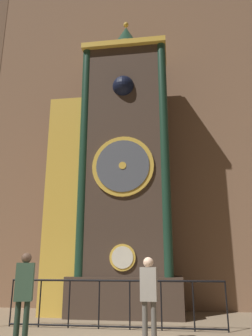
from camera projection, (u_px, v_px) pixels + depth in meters
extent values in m
cube|color=#846047|center=(138.00, 104.00, 13.31)|extent=(24.00, 0.30, 15.53)
cube|color=#423328|center=(126.00, 296.00, 9.95)|extent=(3.46, 1.61, 1.14)
cube|color=#423328|center=(126.00, 154.00, 11.21)|extent=(2.77, 1.40, 7.95)
cube|color=gold|center=(126.00, 55.00, 12.18)|extent=(2.99, 1.54, 0.20)
cylinder|color=gold|center=(123.00, 257.00, 9.57)|extent=(0.77, 0.05, 0.77)
cylinder|color=silver|center=(122.00, 257.00, 9.54)|extent=(0.63, 0.03, 0.63)
cylinder|color=gold|center=(123.00, 166.00, 10.34)|extent=(1.97, 0.07, 1.97)
cylinder|color=#4C515B|center=(123.00, 166.00, 10.30)|extent=(1.70, 0.04, 1.70)
cylinder|color=gold|center=(122.00, 165.00, 10.28)|extent=(0.24, 0.03, 0.24)
cube|color=black|center=(125.00, 93.00, 11.63)|extent=(0.94, 0.42, 0.94)
sphere|color=black|center=(123.00, 87.00, 11.22)|extent=(0.75, 0.75, 0.75)
cylinder|color=#193828|center=(84.00, 150.00, 10.81)|extent=(0.30, 0.30, 7.95)
cylinder|color=#193828|center=(164.00, 146.00, 10.45)|extent=(0.30, 0.30, 7.95)
cylinder|color=gold|center=(126.00, 51.00, 12.35)|extent=(1.02, 1.02, 0.30)
cone|color=#1C3D2C|center=(126.00, 37.00, 12.52)|extent=(0.96, 0.96, 0.89)
sphere|color=gold|center=(126.00, 25.00, 12.67)|extent=(0.20, 0.20, 0.20)
cube|color=brown|center=(68.00, 201.00, 11.09)|extent=(1.14, 1.19, 7.09)
cube|color=gold|center=(62.00, 198.00, 10.51)|extent=(1.19, 0.06, 7.09)
cylinder|color=black|center=(11.00, 302.00, 8.42)|extent=(0.04, 0.04, 1.13)
cylinder|color=black|center=(40.00, 303.00, 8.32)|extent=(0.04, 0.04, 1.13)
cylinder|color=black|center=(69.00, 303.00, 8.21)|extent=(0.04, 0.04, 1.13)
cylinder|color=black|center=(99.00, 304.00, 8.11)|extent=(0.04, 0.04, 1.13)
cylinder|color=black|center=(130.00, 304.00, 8.01)|extent=(0.04, 0.04, 1.13)
cylinder|color=black|center=(161.00, 305.00, 7.90)|extent=(0.04, 0.04, 1.13)
cylinder|color=black|center=(194.00, 305.00, 7.80)|extent=(0.04, 0.04, 1.13)
cylinder|color=black|center=(227.00, 306.00, 7.70)|extent=(0.04, 0.04, 1.13)
cylinder|color=black|center=(115.00, 281.00, 8.21)|extent=(5.38, 0.05, 0.05)
cylinder|color=black|center=(114.00, 327.00, 7.92)|extent=(5.38, 0.04, 0.04)
cylinder|color=#213427|center=(17.00, 324.00, 6.28)|extent=(0.11, 0.11, 0.83)
cylinder|color=#213427|center=(26.00, 324.00, 6.25)|extent=(0.11, 0.11, 0.83)
cube|color=#385642|center=(25.00, 282.00, 6.48)|extent=(0.39, 0.31, 0.72)
sphere|color=brown|center=(27.00, 258.00, 6.60)|extent=(0.20, 0.20, 0.20)
cylinder|color=#58554F|center=(145.00, 322.00, 6.60)|extent=(0.11, 0.11, 0.79)
cylinder|color=#58554F|center=(154.00, 322.00, 6.58)|extent=(0.11, 0.11, 0.79)
cube|color=gray|center=(149.00, 284.00, 6.79)|extent=(0.35, 0.24, 0.67)
sphere|color=beige|center=(148.00, 262.00, 6.91)|extent=(0.22, 0.22, 0.22)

